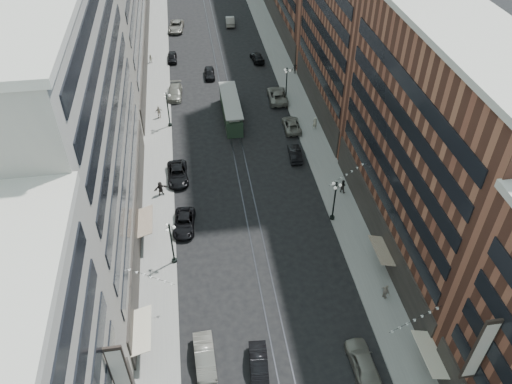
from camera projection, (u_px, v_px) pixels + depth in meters
ground at (228, 105)px, 78.55m from camera, size 220.00×220.00×0.00m
sidewalk_west at (158, 80)px, 84.82m from camera, size 4.00×180.00×0.15m
sidewalk_east at (285, 71)px, 87.30m from camera, size 4.00×180.00×0.15m
rail_west at (218, 76)px, 86.02m from camera, size 0.12×180.00×0.02m
rail_east at (226, 75)px, 86.18m from camera, size 0.12×180.00×0.02m
building_west_mid at (75, 133)px, 47.20m from camera, size 8.00×36.00×28.00m
building_east_mid at (432, 150)px, 48.56m from camera, size 8.00×30.00×24.00m
lamppost_sw_far at (172, 242)px, 51.34m from camera, size 1.03×1.14×5.52m
lamppost_sw_mid at (168, 108)px, 71.74m from camera, size 1.03×1.14×5.52m
lamppost_se_far at (334, 199)px, 56.44m from camera, size 1.03×1.14×5.52m
lamppost_se_mid at (287, 83)px, 77.60m from camera, size 1.03×1.14×5.52m
streetcar at (231, 109)px, 74.65m from camera, size 2.52×11.37×3.15m
car_1 at (205, 357)px, 43.83m from camera, size 1.87×4.97×1.62m
car_2 at (184, 223)px, 56.95m from camera, size 2.85×5.32×1.42m
car_4 at (363, 362)px, 43.38m from camera, size 2.19×5.14×1.73m
car_5 at (259, 364)px, 43.34m from camera, size 1.88×4.55×1.47m
pedestrian_2 at (144, 220)px, 57.05m from camera, size 0.83×0.66×1.50m
pedestrian_4 at (386, 292)px, 49.00m from camera, size 0.88×1.16×1.81m
car_7 at (178, 174)px, 63.79m from camera, size 2.69×5.60×1.54m
car_8 at (175, 92)px, 80.03m from camera, size 2.61×5.55×1.57m
car_9 at (172, 57)px, 89.96m from camera, size 1.74×4.15×1.40m
car_10 at (295, 153)px, 67.31m from camera, size 1.83×4.41×1.42m
car_11 at (292, 125)px, 72.77m from camera, size 2.54×5.19×1.42m
car_12 at (257, 57)px, 89.98m from camera, size 2.41×4.92×1.38m
car_13 at (209, 73)px, 85.22m from camera, size 1.83×4.30×1.45m
car_14 at (230, 21)px, 102.75m from camera, size 2.12×5.16×1.66m
pedestrian_5 at (161, 188)px, 61.09m from camera, size 1.81×1.08×1.88m
pedestrian_6 at (159, 112)px, 74.74m from camera, size 1.21×0.72×1.93m
pedestrian_7 at (343, 186)px, 61.47m from camera, size 0.99×0.92×1.82m
pedestrian_8 at (315, 123)px, 72.52m from camera, size 0.68×0.45×1.85m
pedestrian_9 at (295, 69)px, 85.80m from camera, size 1.13×0.58×1.69m
car_extra_0 at (277, 95)px, 79.12m from camera, size 3.15×6.30×1.71m
car_extra_1 at (176, 26)px, 100.56m from camera, size 3.48×6.35×1.69m
pedestrian_extra_0 at (151, 59)px, 89.05m from camera, size 0.78×0.49×1.52m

